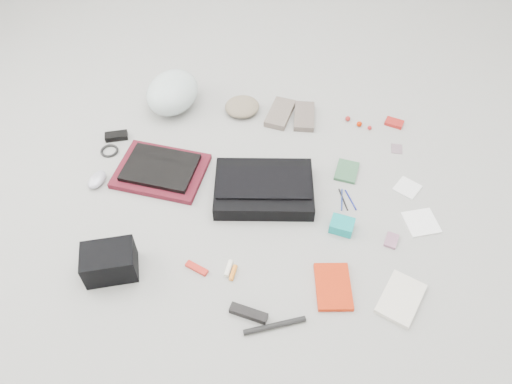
# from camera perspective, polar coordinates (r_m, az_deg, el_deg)

# --- Properties ---
(ground_plane) EXTENTS (4.00, 4.00, 0.00)m
(ground_plane) POSITION_cam_1_polar(r_m,az_deg,el_deg) (2.26, -0.00, -0.81)
(ground_plane) COLOR gray
(messenger_bag) EXTENTS (0.47, 0.36, 0.07)m
(messenger_bag) POSITION_cam_1_polar(r_m,az_deg,el_deg) (2.25, 0.90, 0.38)
(messenger_bag) COLOR black
(messenger_bag) RESTS_ON ground_plane
(bag_flap) EXTENTS (0.44, 0.24, 0.01)m
(bag_flap) POSITION_cam_1_polar(r_m,az_deg,el_deg) (2.22, 0.91, 1.08)
(bag_flap) COLOR black
(bag_flap) RESTS_ON messenger_bag
(laptop_sleeve) EXTENTS (0.44, 0.35, 0.03)m
(laptop_sleeve) POSITION_cam_1_polar(r_m,az_deg,el_deg) (2.39, -10.80, 2.36)
(laptop_sleeve) COLOR #57121E
(laptop_sleeve) RESTS_ON ground_plane
(laptop) EXTENTS (0.35, 0.27, 0.02)m
(laptop) POSITION_cam_1_polar(r_m,az_deg,el_deg) (2.38, -10.89, 2.77)
(laptop) COLOR black
(laptop) RESTS_ON laptop_sleeve
(bike_helmet) EXTENTS (0.33, 0.37, 0.19)m
(bike_helmet) POSITION_cam_1_polar(r_m,az_deg,el_deg) (2.68, -9.54, 11.17)
(bike_helmet) COLOR silver
(bike_helmet) RESTS_ON ground_plane
(beanie) EXTENTS (0.24, 0.23, 0.06)m
(beanie) POSITION_cam_1_polar(r_m,az_deg,el_deg) (2.66, -1.60, 9.73)
(beanie) COLOR #82735C
(beanie) RESTS_ON ground_plane
(mitten_left) EXTENTS (0.15, 0.24, 0.03)m
(mitten_left) POSITION_cam_1_polar(r_m,az_deg,el_deg) (2.64, 2.76, 8.98)
(mitten_left) COLOR #716359
(mitten_left) RESTS_ON ground_plane
(mitten_right) EXTENTS (0.11, 0.21, 0.03)m
(mitten_right) POSITION_cam_1_polar(r_m,az_deg,el_deg) (2.64, 5.53, 8.60)
(mitten_right) COLOR #695B54
(mitten_right) RESTS_ON ground_plane
(power_brick) EXTENTS (0.12, 0.08, 0.03)m
(power_brick) POSITION_cam_1_polar(r_m,az_deg,el_deg) (2.61, -15.66, 6.17)
(power_brick) COLOR black
(power_brick) RESTS_ON ground_plane
(cable_coil) EXTENTS (0.09, 0.09, 0.01)m
(cable_coil) POSITION_cam_1_polar(r_m,az_deg,el_deg) (2.56, -16.41, 4.54)
(cable_coil) COLOR black
(cable_coil) RESTS_ON ground_plane
(mouse) EXTENTS (0.09, 0.13, 0.04)m
(mouse) POSITION_cam_1_polar(r_m,az_deg,el_deg) (2.42, -17.72, 1.36)
(mouse) COLOR #ABA9BA
(mouse) RESTS_ON ground_plane
(camera_bag) EXTENTS (0.24, 0.20, 0.13)m
(camera_bag) POSITION_cam_1_polar(r_m,az_deg,el_deg) (2.07, -16.39, -7.69)
(camera_bag) COLOR black
(camera_bag) RESTS_ON ground_plane
(multitool) EXTENTS (0.10, 0.06, 0.02)m
(multitool) POSITION_cam_1_polar(r_m,az_deg,el_deg) (2.06, -6.79, -8.64)
(multitool) COLOR red
(multitool) RESTS_ON ground_plane
(toiletry_tube_white) EXTENTS (0.03, 0.07, 0.02)m
(toiletry_tube_white) POSITION_cam_1_polar(r_m,az_deg,el_deg) (2.04, -3.16, -8.70)
(toiletry_tube_white) COLOR white
(toiletry_tube_white) RESTS_ON ground_plane
(toiletry_tube_orange) EXTENTS (0.03, 0.07, 0.02)m
(toiletry_tube_orange) POSITION_cam_1_polar(r_m,az_deg,el_deg) (2.03, -2.62, -9.20)
(toiletry_tube_orange) COLOR orange
(toiletry_tube_orange) RESTS_ON ground_plane
(u_lock) EXTENTS (0.15, 0.07, 0.03)m
(u_lock) POSITION_cam_1_polar(r_m,az_deg,el_deg) (1.94, -0.85, -13.68)
(u_lock) COLOR black
(u_lock) RESTS_ON ground_plane
(bike_pump) EXTENTS (0.23, 0.11, 0.02)m
(bike_pump) POSITION_cam_1_polar(r_m,az_deg,el_deg) (1.92, 2.15, -15.01)
(bike_pump) COLOR black
(bike_pump) RESTS_ON ground_plane
(book_red) EXTENTS (0.16, 0.22, 0.02)m
(book_red) POSITION_cam_1_polar(r_m,az_deg,el_deg) (2.02, 8.81, -10.64)
(book_red) COLOR red
(book_red) RESTS_ON ground_plane
(book_white) EXTENTS (0.21, 0.25, 0.02)m
(book_white) POSITION_cam_1_polar(r_m,az_deg,el_deg) (2.05, 16.22, -11.62)
(book_white) COLOR beige
(book_white) RESTS_ON ground_plane
(notepad) EXTENTS (0.12, 0.15, 0.02)m
(notepad) POSITION_cam_1_polar(r_m,az_deg,el_deg) (2.40, 10.33, 2.36)
(notepad) COLOR #335E3F
(notepad) RESTS_ON ground_plane
(pen_blue) EXTENTS (0.01, 0.12, 0.01)m
(pen_blue) POSITION_cam_1_polar(r_m,az_deg,el_deg) (2.29, 9.78, -0.84)
(pen_blue) COLOR navy
(pen_blue) RESTS_ON ground_plane
(pen_black) EXTENTS (0.05, 0.12, 0.01)m
(pen_black) POSITION_cam_1_polar(r_m,az_deg,el_deg) (2.29, 9.94, -0.84)
(pen_black) COLOR black
(pen_black) RESTS_ON ground_plane
(pen_navy) EXTENTS (0.06, 0.11, 0.01)m
(pen_navy) POSITION_cam_1_polar(r_m,az_deg,el_deg) (2.29, 10.77, -0.89)
(pen_navy) COLOR navy
(pen_navy) RESTS_ON ground_plane
(accordion_wallet) EXTENTS (0.11, 0.10, 0.05)m
(accordion_wallet) POSITION_cam_1_polar(r_m,az_deg,el_deg) (2.17, 9.79, -3.80)
(accordion_wallet) COLOR #109A99
(accordion_wallet) RESTS_ON ground_plane
(card_deck) EXTENTS (0.07, 0.08, 0.01)m
(card_deck) POSITION_cam_1_polar(r_m,az_deg,el_deg) (2.19, 15.21, -5.36)
(card_deck) COLOR #9C6783
(card_deck) RESTS_ON ground_plane
(napkin_top) EXTENTS (0.14, 0.14, 0.01)m
(napkin_top) POSITION_cam_1_polar(r_m,az_deg,el_deg) (2.40, 16.92, 0.47)
(napkin_top) COLOR white
(napkin_top) RESTS_ON ground_plane
(napkin_bottom) EXTENTS (0.17, 0.17, 0.01)m
(napkin_bottom) POSITION_cam_1_polar(r_m,az_deg,el_deg) (2.29, 18.36, -3.32)
(napkin_bottom) COLOR white
(napkin_bottom) RESTS_ON ground_plane
(lollipop_a) EXTENTS (0.03, 0.03, 0.03)m
(lollipop_a) POSITION_cam_1_polar(r_m,az_deg,el_deg) (2.66, 10.45, 8.26)
(lollipop_a) COLOR maroon
(lollipop_a) RESTS_ON ground_plane
(lollipop_b) EXTENTS (0.03, 0.03, 0.03)m
(lollipop_b) POSITION_cam_1_polar(r_m,az_deg,el_deg) (2.64, 11.72, 7.62)
(lollipop_b) COLOR #B71F00
(lollipop_b) RESTS_ON ground_plane
(lollipop_c) EXTENTS (0.02, 0.02, 0.02)m
(lollipop_c) POSITION_cam_1_polar(r_m,az_deg,el_deg) (2.63, 12.85, 7.16)
(lollipop_c) COLOR #A21719
(lollipop_c) RESTS_ON ground_plane
(altoids_tin) EXTENTS (0.10, 0.08, 0.02)m
(altoids_tin) POSITION_cam_1_polar(r_m,az_deg,el_deg) (2.69, 15.52, 7.63)
(altoids_tin) COLOR #A61D19
(altoids_tin) RESTS_ON ground_plane
(stamp_sheet) EXTENTS (0.06, 0.07, 0.00)m
(stamp_sheet) POSITION_cam_1_polar(r_m,az_deg,el_deg) (2.57, 15.79, 4.77)
(stamp_sheet) COLOR gray
(stamp_sheet) RESTS_ON ground_plane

